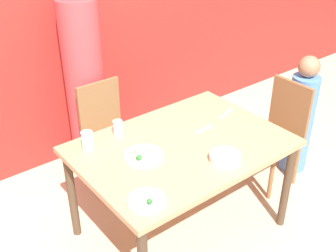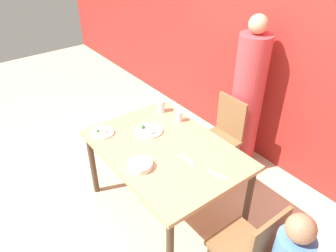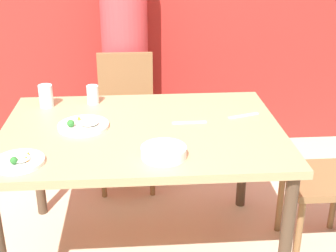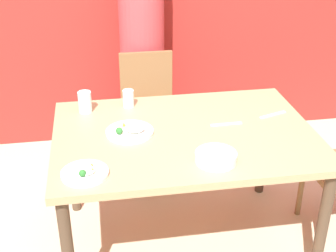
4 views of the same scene
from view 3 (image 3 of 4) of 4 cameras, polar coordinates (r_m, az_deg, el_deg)
name	(u,v)px [view 3 (image 3 of 4)]	position (r m, az deg, el deg)	size (l,w,h in m)	color
ground_plane	(145,251)	(2.77, -2.84, -15.01)	(10.00, 10.00, 0.00)	beige
dining_table	(142,142)	(2.40, -3.17, -2.00)	(1.41, 1.00, 0.77)	tan
chair_adult_spot	(126,116)	(3.25, -5.08, 1.26)	(0.40, 0.40, 0.91)	brown
person_adult	(125,60)	(3.47, -5.22, 8.07)	(0.33, 0.33, 1.73)	#C63D42
bowl_curry	(164,152)	(2.06, -0.52, -3.14)	(0.20, 0.20, 0.05)	white
plate_rice_adult	(19,161)	(2.11, -17.73, -4.09)	(0.22, 0.22, 0.05)	white
plate_rice_child	(84,125)	(2.40, -10.22, 0.14)	(0.26, 0.26, 0.06)	white
glass_water_tall	(46,96)	(2.71, -14.66, 3.56)	(0.08, 0.08, 0.13)	silver
glass_water_short	(93,95)	(2.70, -9.16, 3.80)	(0.07, 0.07, 0.11)	silver
fork_steel	(243,116)	(2.54, 9.18, 1.26)	(0.18, 0.08, 0.01)	silver
spoon_steel	(189,122)	(2.42, 2.61, 0.43)	(0.18, 0.02, 0.01)	silver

